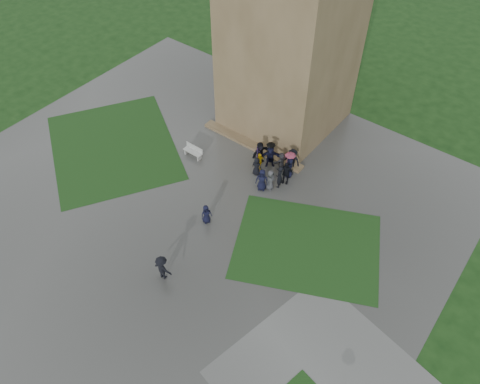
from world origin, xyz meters
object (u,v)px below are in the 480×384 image
Objects in this scene: pedestrian_mid at (206,214)px; pedestrian_near at (162,268)px; tower at (293,14)px; bench at (193,151)px.

pedestrian_near is at bearing -142.92° from pedestrian_mid.
pedestrian_near reaches higher than pedestrian_mid.
tower reaches higher than bench.
tower is at bearing 70.07° from bench.
pedestrian_mid is 0.80× the size of pedestrian_near.
pedestrian_near is (2.90, -17.19, -8.06)m from tower.
tower is 9.75× the size of pedestrian_near.
bench is (-2.86, -7.99, -8.51)m from tower.
bench is 1.06× the size of pedestrian_mid.
pedestrian_mid is (4.99, -4.34, 0.27)m from bench.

